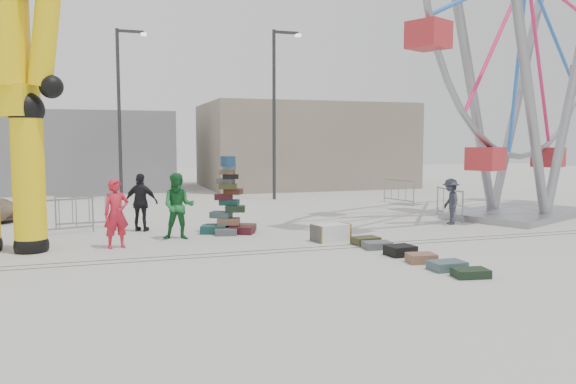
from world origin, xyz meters
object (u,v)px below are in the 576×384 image
object	(u,v)px
crash_test_dummy	(0,77)
barricade_wheel_front	(449,203)
lamp_post_right	(276,105)
pedestrian_green	(178,206)
barricade_dummy_c	(89,211)
pedestrian_red	(116,214)
pedestrian_black	(141,202)
suitcase_tower	(229,211)
barricade_dummy_b	(59,216)
lamp_post_left	(121,105)
barricade_wheel_back	(399,191)
steamer_trunk	(331,233)
pedestrian_grey	(451,202)
ferris_wheel	(526,3)

from	to	relation	value
crash_test_dummy	barricade_wheel_front	bearing A→B (deg)	28.38
lamp_post_right	pedestrian_green	bearing A→B (deg)	-121.28
barricade_dummy_c	pedestrian_red	xyz separation A→B (m)	(0.77, -3.76, 0.36)
crash_test_dummy	pedestrian_black	xyz separation A→B (m)	(3.45, 2.26, -3.48)
suitcase_tower	pedestrian_green	distance (m)	1.76
barricade_dummy_b	pedestrian_red	xyz separation A→B (m)	(1.59, -2.73, 0.36)
lamp_post_left	pedestrian_red	xyz separation A→B (m)	(-0.57, -12.46, -3.57)
barricade_dummy_c	barricade_wheel_back	xyz separation A→B (m)	(12.99, 3.17, 0.00)
steamer_trunk	barricade_wheel_back	xyz separation A→B (m)	(6.48, 7.73, 0.31)
pedestrian_black	suitcase_tower	bearing A→B (deg)	-178.97
lamp_post_left	pedestrian_grey	distance (m)	15.90
ferris_wheel	barricade_wheel_back	world-z (taller)	ferris_wheel
pedestrian_red	pedestrian_grey	xyz separation A→B (m)	(10.79, 0.87, -0.14)
lamp_post_right	barricade_wheel_back	size ratio (longest dim) A/B	4.00
barricade_dummy_c	suitcase_tower	bearing A→B (deg)	-31.15
ferris_wheel	barricade_dummy_b	world-z (taller)	ferris_wheel
suitcase_tower	pedestrian_black	world-z (taller)	suitcase_tower
suitcase_tower	pedestrian_green	world-z (taller)	suitcase_tower
steamer_trunk	barricade_dummy_b	distance (m)	8.14
lamp_post_left	barricade_wheel_front	world-z (taller)	lamp_post_left
suitcase_tower	steamer_trunk	xyz separation A→B (m)	(2.43, -2.31, -0.42)
barricade_dummy_b	pedestrian_black	xyz separation A→B (m)	(2.39, -0.11, 0.35)
lamp_post_right	suitcase_tower	world-z (taller)	lamp_post_right
crash_test_dummy	barricade_dummy_c	world-z (taller)	crash_test_dummy
barricade_dummy_c	pedestrian_green	bearing A→B (deg)	-52.00
lamp_post_left	crash_test_dummy	xyz separation A→B (m)	(-3.22, -12.11, -0.10)
crash_test_dummy	barricade_wheel_front	distance (m)	14.85
suitcase_tower	ferris_wheel	xyz separation A→B (m)	(11.06, 0.29, 7.11)
steamer_trunk	barricade_wheel_back	world-z (taller)	barricade_wheel_back
suitcase_tower	pedestrian_red	distance (m)	3.65
lamp_post_right	barricade_dummy_b	distance (m)	12.62
suitcase_tower	pedestrian_green	bearing A→B (deg)	-134.15
lamp_post_left	barricade_wheel_back	world-z (taller)	lamp_post_left
pedestrian_green	suitcase_tower	bearing A→B (deg)	36.94
steamer_trunk	barricade_dummy_b	xyz separation A→B (m)	(-7.33, 3.53, 0.31)
steamer_trunk	barricade_dummy_c	world-z (taller)	barricade_dummy_c
pedestrian_green	steamer_trunk	bearing A→B (deg)	-8.15
crash_test_dummy	barricade_wheel_front	size ratio (longest dim) A/B	4.16
lamp_post_left	steamer_trunk	world-z (taller)	lamp_post_left
crash_test_dummy	barricade_dummy_b	bearing A→B (deg)	87.34
lamp_post_left	pedestrian_red	world-z (taller)	lamp_post_left
steamer_trunk	barricade_wheel_front	size ratio (longest dim) A/B	0.51
pedestrian_green	pedestrian_grey	world-z (taller)	pedestrian_green
lamp_post_right	suitcase_tower	bearing A→B (deg)	-115.42
pedestrian_red	pedestrian_grey	distance (m)	10.83
suitcase_tower	barricade_dummy_b	distance (m)	5.06
suitcase_tower	pedestrian_black	bearing A→B (deg)	179.08
ferris_wheel	steamer_trunk	size ratio (longest dim) A/B	15.59
ferris_wheel	pedestrian_grey	distance (m)	7.91
barricade_wheel_front	pedestrian_red	bearing A→B (deg)	108.46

